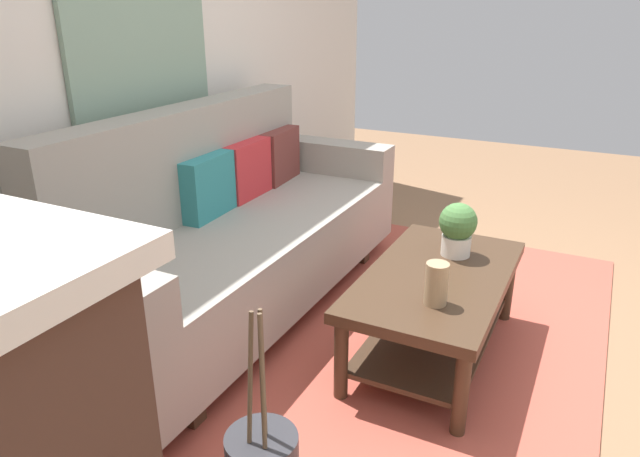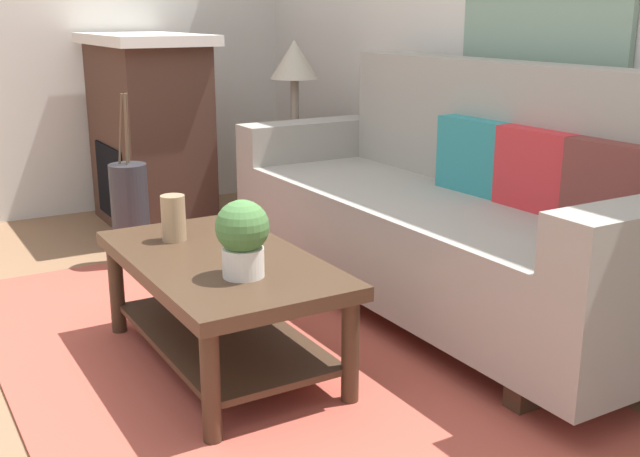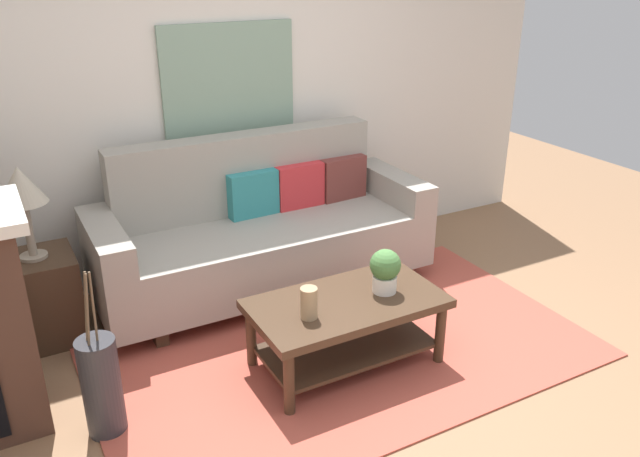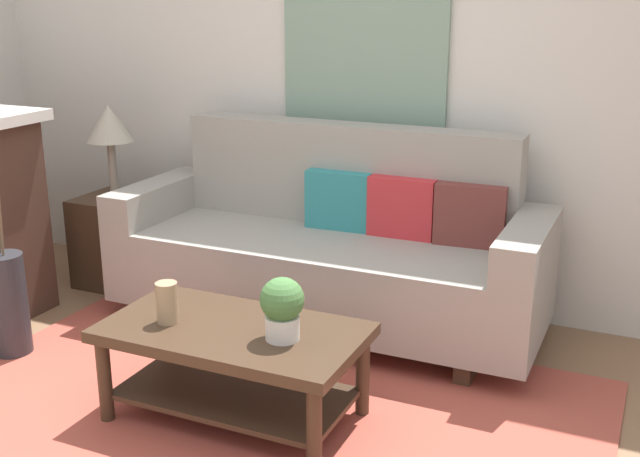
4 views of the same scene
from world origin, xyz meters
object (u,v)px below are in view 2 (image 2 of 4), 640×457
object	(u,v)px
tabletop_vase	(173,218)
table_lamp	(294,64)
fireplace	(149,132)
side_table	(295,185)
coffee_table	(221,286)
couch	(450,214)
throw_pillow_teal	(475,155)
floor_vase	(131,215)
potted_plant_tabletop	(243,236)
throw_pillow_crimson	(537,170)
throw_pillow_maroon	(613,187)

from	to	relation	value
tabletop_vase	table_lamp	distance (m)	1.78
tabletop_vase	fireplace	distance (m)	1.84
side_table	fireplace	bearing A→B (deg)	-127.62
coffee_table	tabletop_vase	distance (m)	0.35
couch	table_lamp	bearing A→B (deg)	178.65
throw_pillow_teal	couch	bearing A→B (deg)	-90.00
floor_vase	potted_plant_tabletop	bearing A→B (deg)	-3.54
throw_pillow_crimson	floor_vase	size ratio (longest dim) A/B	0.67
table_lamp	floor_vase	size ratio (longest dim) A/B	1.07
throw_pillow_maroon	tabletop_vase	xyz separation A→B (m)	(-0.97, -1.30, -0.16)
potted_plant_tabletop	side_table	distance (m)	2.11
couch	tabletop_vase	world-z (taller)	couch
throw_pillow_maroon	coffee_table	bearing A→B (deg)	-119.33
potted_plant_tabletop	floor_vase	distance (m)	1.63
throw_pillow_teal	throw_pillow_crimson	world-z (taller)	same
throw_pillow_teal	coffee_table	bearing A→B (deg)	-88.11
couch	coffee_table	world-z (taller)	couch
throw_pillow_teal	fireplace	xyz separation A→B (m)	(-2.01, -0.80, -0.09)
throw_pillow_teal	tabletop_vase	size ratio (longest dim) A/B	2.02
couch	throw_pillow_teal	world-z (taller)	couch
couch	table_lamp	xyz separation A→B (m)	(-1.46, 0.03, 0.56)
throw_pillow_maroon	potted_plant_tabletop	world-z (taller)	throw_pillow_maroon
throw_pillow_crimson	coffee_table	xyz separation A→B (m)	(-0.33, -1.23, -0.37)
tabletop_vase	side_table	world-z (taller)	tabletop_vase
couch	throw_pillow_teal	size ratio (longest dim) A/B	6.46
coffee_table	table_lamp	distance (m)	2.00
throw_pillow_maroon	table_lamp	world-z (taller)	table_lamp
throw_pillow_crimson	fireplace	bearing A→B (deg)	-161.39
tabletop_vase	throw_pillow_teal	bearing A→B (deg)	79.68
throw_pillow_crimson	table_lamp	xyz separation A→B (m)	(-1.83, -0.09, 0.31)
tabletop_vase	floor_vase	size ratio (longest dim) A/B	0.33
throw_pillow_teal	potted_plant_tabletop	size ratio (longest dim) A/B	1.37
throw_pillow_crimson	side_table	size ratio (longest dim) A/B	0.64
potted_plant_tabletop	floor_vase	world-z (taller)	potted_plant_tabletop
fireplace	table_lamp	bearing A→B (deg)	52.38
throw_pillow_crimson	fireplace	size ratio (longest dim) A/B	0.31
throw_pillow_maroon	fireplace	bearing A→B (deg)	-163.73
couch	floor_vase	xyz separation A→B (m)	(-1.32, -1.02, -0.16)
side_table	table_lamp	xyz separation A→B (m)	(-0.00, 0.00, 0.71)
coffee_table	fireplace	bearing A→B (deg)	168.16
couch	throw_pillow_crimson	xyz separation A→B (m)	(0.37, 0.13, 0.25)
tabletop_vase	coffee_table	bearing A→B (deg)	13.92
throw_pillow_teal	throw_pillow_maroon	world-z (taller)	same
potted_plant_tabletop	tabletop_vase	bearing A→B (deg)	-174.43
couch	potted_plant_tabletop	xyz separation A→B (m)	(0.28, -1.12, 0.14)
couch	throw_pillow_crimson	distance (m)	0.46
floor_vase	coffee_table	bearing A→B (deg)	-3.41
couch	coffee_table	distance (m)	1.11
throw_pillow_teal	throw_pillow_crimson	size ratio (longest dim) A/B	1.00
tabletop_vase	table_lamp	bearing A→B (deg)	135.44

